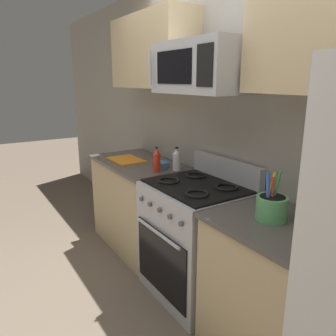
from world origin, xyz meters
name	(u,v)px	position (x,y,z in m)	size (l,w,h in m)	color
ground_plane	(117,323)	(0.00, 0.00, 0.00)	(16.00, 16.00, 0.00)	#6B5B4C
wall_back	(237,132)	(0.00, 1.09, 1.30)	(8.00, 0.10, 2.60)	#9E998E
counter_left	(140,204)	(-0.95, 0.70, 0.46)	(1.12, 0.64, 0.91)	tan
range_oven	(195,239)	(0.00, 0.70, 0.47)	(0.76, 0.68, 1.09)	#B2B5BA
counter_right	(269,289)	(0.75, 0.70, 0.46)	(0.72, 0.64, 0.91)	tan
microwave	(203,67)	(0.00, 0.73, 1.78)	(0.76, 0.44, 0.36)	#B2B5BA
upper_cabinets_left	(152,52)	(-0.95, 0.87, 1.95)	(1.11, 0.34, 0.66)	tan
upper_cabinets_right	(315,29)	(0.75, 0.87, 1.95)	(0.71, 0.34, 0.66)	tan
utensil_crock	(272,207)	(0.71, 0.69, 0.99)	(0.18, 0.18, 0.29)	#59AD66
cutting_board	(126,160)	(-1.05, 0.61, 0.92)	(0.38, 0.27, 0.02)	orange
bottle_hot_sauce	(157,161)	(-0.52, 0.66, 1.01)	(0.07, 0.07, 0.22)	red
bottle_vinegar	(177,160)	(-0.48, 0.84, 1.01)	(0.07, 0.07, 0.21)	silver
bottle_oil	(334,209)	(0.98, 0.87, 1.02)	(0.06, 0.06, 0.25)	gold
prep_bowl	(162,165)	(-0.63, 0.78, 0.94)	(0.14, 0.14, 0.05)	teal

